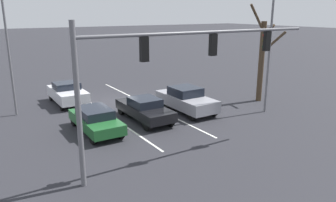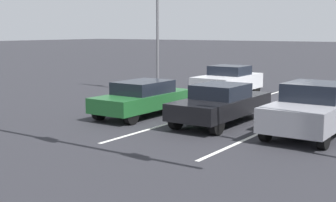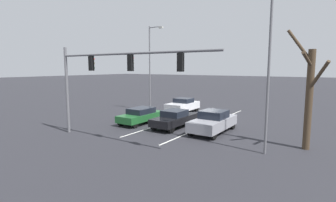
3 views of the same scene
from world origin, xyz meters
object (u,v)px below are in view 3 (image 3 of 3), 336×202
car_darkgreen_rightlane_front (141,115)px  street_lamp_left_shoulder (266,60)px  car_gray_leftlane_front (213,122)px  street_lamp_right_shoulder (151,64)px  traffic_signal_gantry (106,71)px  car_black_midlane_front (175,118)px  bare_tree_near (309,94)px  car_silver_rightlane_second (183,105)px

car_darkgreen_rightlane_front → street_lamp_left_shoulder: bearing=167.5°
car_darkgreen_rightlane_front → car_gray_leftlane_front: car_gray_leftlane_front is taller
street_lamp_right_shoulder → traffic_signal_gantry: bearing=113.5°
car_black_midlane_front → car_gray_leftlane_front: car_gray_leftlane_front is taller
car_black_midlane_front → street_lamp_right_shoulder: (6.31, -5.22, 4.39)m
car_gray_leftlane_front → car_black_midlane_front: bearing=3.2°
car_gray_leftlane_front → street_lamp_right_shoulder: street_lamp_right_shoulder is taller
car_gray_leftlane_front → traffic_signal_gantry: 8.38m
car_black_midlane_front → bare_tree_near: (-9.29, 0.53, 2.53)m
car_darkgreen_rightlane_front → car_gray_leftlane_front: size_ratio=0.92×
car_darkgreen_rightlane_front → car_black_midlane_front: (-3.20, -0.32, 0.02)m
car_black_midlane_front → car_silver_rightlane_second: car_silver_rightlane_second is taller
car_silver_rightlane_second → traffic_signal_gantry: size_ratio=0.35×
street_lamp_right_shoulder → street_lamp_left_shoulder: (-13.69, 7.89, 0.01)m
car_black_midlane_front → street_lamp_left_shoulder: (-7.38, 2.67, 4.40)m
car_darkgreen_rightlane_front → car_black_midlane_front: size_ratio=0.94×
traffic_signal_gantry → street_lamp_left_shoulder: street_lamp_left_shoulder is taller
car_darkgreen_rightlane_front → street_lamp_right_shoulder: (3.10, -5.55, 4.41)m
street_lamp_right_shoulder → bare_tree_near: size_ratio=1.30×
car_darkgreen_rightlane_front → street_lamp_left_shoulder: 11.71m
car_gray_leftlane_front → car_silver_rightlane_second: (6.09, -6.01, -0.03)m
street_lamp_left_shoulder → street_lamp_right_shoulder: bearing=-30.0°
traffic_signal_gantry → bare_tree_near: size_ratio=1.72×
car_darkgreen_rightlane_front → bare_tree_near: (-12.50, 0.21, 2.55)m
car_silver_rightlane_second → bare_tree_near: bare_tree_near is taller
car_silver_rightlane_second → car_darkgreen_rightlane_front: bearing=87.4°
car_gray_leftlane_front → traffic_signal_gantry: traffic_signal_gantry is taller
traffic_signal_gantry → car_silver_rightlane_second: bearing=-83.7°
traffic_signal_gantry → street_lamp_left_shoulder: bearing=-161.8°
street_lamp_right_shoulder → car_silver_rightlane_second: bearing=-164.1°
street_lamp_left_shoulder → traffic_signal_gantry: bearing=18.2°
car_darkgreen_rightlane_front → traffic_signal_gantry: (-1.61, 5.29, 3.83)m
car_gray_leftlane_front → car_silver_rightlane_second: size_ratio=1.14×
street_lamp_left_shoulder → bare_tree_near: street_lamp_left_shoulder is taller
traffic_signal_gantry → car_gray_leftlane_front: bearing=-129.5°
car_darkgreen_rightlane_front → street_lamp_left_shoulder: (-10.59, 2.35, 4.42)m
traffic_signal_gantry → street_lamp_right_shoulder: (4.72, -10.84, 0.58)m
car_black_midlane_front → traffic_signal_gantry: 6.97m
car_silver_rightlane_second → street_lamp_right_shoulder: street_lamp_right_shoulder is taller
traffic_signal_gantry → street_lamp_left_shoulder: size_ratio=1.31×
car_darkgreen_rightlane_front → car_silver_rightlane_second: size_ratio=1.04×
street_lamp_right_shoulder → bare_tree_near: bearing=159.7°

